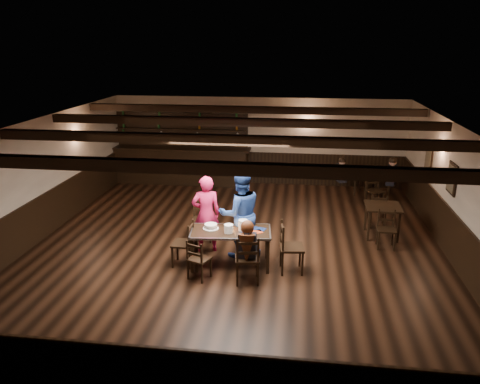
# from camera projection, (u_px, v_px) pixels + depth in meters

# --- Properties ---
(ground) EXTENTS (10.00, 10.00, 0.00)m
(ground) POSITION_uv_depth(u_px,v_px,m) (236.00, 247.00, 10.29)
(ground) COLOR black
(ground) RESTS_ON ground
(room_shell) EXTENTS (9.02, 10.02, 2.71)m
(room_shell) POSITION_uv_depth(u_px,v_px,m) (237.00, 170.00, 9.79)
(room_shell) COLOR beige
(room_shell) RESTS_ON ground
(dining_table) EXTENTS (1.66, 0.95, 0.75)m
(dining_table) POSITION_uv_depth(u_px,v_px,m) (231.00, 234.00, 9.26)
(dining_table) COLOR black
(dining_table) RESTS_ON ground
(chair_near_left) EXTENTS (0.48, 0.47, 0.80)m
(chair_near_left) POSITION_uv_depth(u_px,v_px,m) (197.00, 257.00, 8.75)
(chair_near_left) COLOR black
(chair_near_left) RESTS_ON ground
(chair_near_right) EXTENTS (0.50, 0.49, 0.95)m
(chair_near_right) POSITION_uv_depth(u_px,v_px,m) (248.00, 256.00, 8.57)
(chair_near_right) COLOR black
(chair_near_right) RESTS_ON ground
(chair_end_left) EXTENTS (0.42, 0.44, 0.92)m
(chair_end_left) POSITION_uv_depth(u_px,v_px,m) (187.00, 240.00, 9.32)
(chair_end_left) COLOR black
(chair_end_left) RESTS_ON ground
(chair_end_right) EXTENTS (0.50, 0.52, 1.01)m
(chair_end_right) POSITION_uv_depth(u_px,v_px,m) (287.00, 243.00, 9.04)
(chair_end_right) COLOR black
(chair_end_right) RESTS_ON ground
(chair_far_pushed) EXTENTS (0.49, 0.48, 0.96)m
(chair_far_pushed) POSITION_uv_depth(u_px,v_px,m) (202.00, 215.00, 10.59)
(chair_far_pushed) COLOR black
(chair_far_pushed) RESTS_ON ground
(woman_pink) EXTENTS (0.70, 0.56, 1.67)m
(woman_pink) POSITION_uv_depth(u_px,v_px,m) (206.00, 214.00, 9.89)
(woman_pink) COLOR #D6135A
(woman_pink) RESTS_ON ground
(man_blue) EXTENTS (1.11, 1.00, 1.87)m
(man_blue) POSITION_uv_depth(u_px,v_px,m) (240.00, 214.00, 9.63)
(man_blue) COLOR navy
(man_blue) RESTS_ON ground
(seated_person) EXTENTS (0.33, 0.49, 0.80)m
(seated_person) POSITION_uv_depth(u_px,v_px,m) (247.00, 242.00, 8.55)
(seated_person) COLOR black
(seated_person) RESTS_ON ground
(cake) EXTENTS (0.32, 0.32, 0.10)m
(cake) POSITION_uv_depth(u_px,v_px,m) (211.00, 227.00, 9.32)
(cake) COLOR white
(cake) RESTS_ON dining_table
(plate_stack_a) EXTENTS (0.18, 0.18, 0.17)m
(plate_stack_a) POSITION_uv_depth(u_px,v_px,m) (229.00, 229.00, 9.12)
(plate_stack_a) COLOR white
(plate_stack_a) RESTS_ON dining_table
(plate_stack_b) EXTENTS (0.18, 0.18, 0.22)m
(plate_stack_b) POSITION_uv_depth(u_px,v_px,m) (243.00, 225.00, 9.22)
(plate_stack_b) COLOR white
(plate_stack_b) RESTS_ON dining_table
(tea_light) EXTENTS (0.05, 0.05, 0.06)m
(tea_light) POSITION_uv_depth(u_px,v_px,m) (233.00, 228.00, 9.32)
(tea_light) COLOR #A5A8AD
(tea_light) RESTS_ON dining_table
(salt_shaker) EXTENTS (0.03, 0.03, 0.09)m
(salt_shaker) POSITION_uv_depth(u_px,v_px,m) (247.00, 230.00, 9.13)
(salt_shaker) COLOR silver
(salt_shaker) RESTS_ON dining_table
(pepper_shaker) EXTENTS (0.03, 0.03, 0.08)m
(pepper_shaker) POSITION_uv_depth(u_px,v_px,m) (252.00, 231.00, 9.12)
(pepper_shaker) COLOR #A5A8AD
(pepper_shaker) RESTS_ON dining_table
(drink_glass) EXTENTS (0.07, 0.07, 0.11)m
(drink_glass) POSITION_uv_depth(u_px,v_px,m) (244.00, 226.00, 9.33)
(drink_glass) COLOR silver
(drink_glass) RESTS_ON dining_table
(menu_red) EXTENTS (0.33, 0.29, 0.00)m
(menu_red) POSITION_uv_depth(u_px,v_px,m) (256.00, 232.00, 9.17)
(menu_red) COLOR #A03011
(menu_red) RESTS_ON dining_table
(menu_blue) EXTENTS (0.31, 0.27, 0.00)m
(menu_blue) POSITION_uv_depth(u_px,v_px,m) (259.00, 229.00, 9.32)
(menu_blue) COLOR #0E1D46
(menu_blue) RESTS_ON dining_table
(bar_counter) EXTENTS (4.50, 0.70, 2.20)m
(bar_counter) POSITION_uv_depth(u_px,v_px,m) (180.00, 160.00, 14.82)
(bar_counter) COLOR black
(bar_counter) RESTS_ON ground
(back_table_a) EXTENTS (0.80, 0.80, 0.75)m
(back_table_a) POSITION_uv_depth(u_px,v_px,m) (383.00, 210.00, 10.68)
(back_table_a) COLOR black
(back_table_a) RESTS_ON ground
(back_table_b) EXTENTS (1.07, 1.07, 0.75)m
(back_table_b) POSITION_uv_depth(u_px,v_px,m) (372.00, 177.00, 13.29)
(back_table_b) COLOR black
(back_table_b) RESTS_ON ground
(bg_patron_left) EXTENTS (0.31, 0.39, 0.71)m
(bg_patron_left) POSITION_uv_depth(u_px,v_px,m) (342.00, 170.00, 13.36)
(bg_patron_left) COLOR black
(bg_patron_left) RESTS_ON ground
(bg_patron_right) EXTENTS (0.34, 0.44, 0.79)m
(bg_patron_right) POSITION_uv_depth(u_px,v_px,m) (392.00, 171.00, 13.08)
(bg_patron_right) COLOR black
(bg_patron_right) RESTS_ON ground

